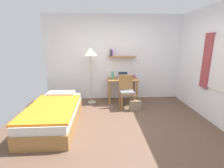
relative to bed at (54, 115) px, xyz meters
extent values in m
plane|color=brown|center=(1.52, -0.27, -0.24)|extent=(5.28, 5.28, 0.00)
cube|color=white|center=(1.52, 1.75, 1.06)|extent=(4.40, 0.05, 2.60)
cube|color=#9E703D|center=(1.68, 1.62, 1.12)|extent=(0.85, 0.22, 0.02)
cube|color=#333338|center=(1.33, 1.64, 1.23)|extent=(0.03, 0.15, 0.20)
cube|color=purple|center=(1.37, 1.63, 1.23)|extent=(0.03, 0.17, 0.18)
cube|color=#993D42|center=(3.48, 0.29, 1.11)|extent=(0.03, 0.28, 1.26)
cube|color=#9E703D|center=(0.00, -0.01, -0.10)|extent=(0.96, 1.88, 0.28)
cube|color=silver|center=(0.00, -0.01, 0.12)|extent=(0.92, 1.82, 0.16)
cube|color=orange|center=(0.00, -0.12, 0.22)|extent=(0.98, 1.54, 0.04)
cube|color=white|center=(0.00, 0.73, 0.25)|extent=(0.67, 0.28, 0.10)
cube|color=#9E703D|center=(1.68, 1.43, 0.46)|extent=(0.91, 0.53, 0.03)
cylinder|color=#9E703D|center=(1.27, 1.21, 0.10)|extent=(0.06, 0.06, 0.68)
cylinder|color=#9E703D|center=(2.08, 1.21, 0.10)|extent=(0.06, 0.06, 0.68)
cylinder|color=#9E703D|center=(1.27, 1.65, 0.10)|extent=(0.06, 0.06, 0.68)
cylinder|color=#9E703D|center=(2.08, 1.65, 0.10)|extent=(0.06, 0.06, 0.68)
cube|color=#9E703D|center=(1.73, 0.88, 0.19)|extent=(0.44, 0.41, 0.03)
cube|color=slate|center=(1.73, 0.88, 0.22)|extent=(0.40, 0.38, 0.04)
cube|color=#9E703D|center=(1.72, 1.05, 0.45)|extent=(0.39, 0.07, 0.43)
cylinder|color=#9E703D|center=(1.57, 0.71, -0.03)|extent=(0.04, 0.04, 0.42)
cylinder|color=#9E703D|center=(1.91, 0.74, -0.03)|extent=(0.04, 0.04, 0.42)
cylinder|color=#9E703D|center=(1.55, 1.03, -0.03)|extent=(0.04, 0.04, 0.42)
cylinder|color=#9E703D|center=(1.89, 1.05, -0.03)|extent=(0.04, 0.04, 0.42)
cylinder|color=#B2A893|center=(0.73, 1.33, -0.23)|extent=(0.24, 0.24, 0.02)
cylinder|color=#B2A893|center=(0.73, 1.33, 0.48)|extent=(0.03, 0.03, 1.39)
cone|color=silver|center=(0.73, 1.33, 1.28)|extent=(0.39, 0.39, 0.22)
cube|color=#B7BABF|center=(1.70, 1.44, 0.48)|extent=(0.31, 0.22, 0.01)
cube|color=#B7BABF|center=(1.70, 1.51, 0.58)|extent=(0.31, 0.08, 0.20)
cube|color=black|center=(1.70, 1.51, 0.58)|extent=(0.28, 0.06, 0.17)
cylinder|color=#42A87F|center=(1.37, 1.45, 0.59)|extent=(0.07, 0.07, 0.23)
cube|color=orange|center=(1.99, 1.48, 0.49)|extent=(0.18, 0.22, 0.03)
cube|color=purple|center=(1.99, 1.48, 0.51)|extent=(0.15, 0.21, 0.03)
cube|color=#D13D38|center=(1.98, 1.47, 0.54)|extent=(0.17, 0.22, 0.02)
cube|color=purple|center=(1.99, 1.48, 0.56)|extent=(0.16, 0.24, 0.02)
cube|color=gray|center=(1.94, 0.69, -0.11)|extent=(0.32, 0.12, 0.26)
torus|color=gray|center=(1.94, 0.69, 0.08)|extent=(0.22, 0.02, 0.22)
camera|label=1|loc=(1.06, -3.35, 1.52)|focal=26.07mm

